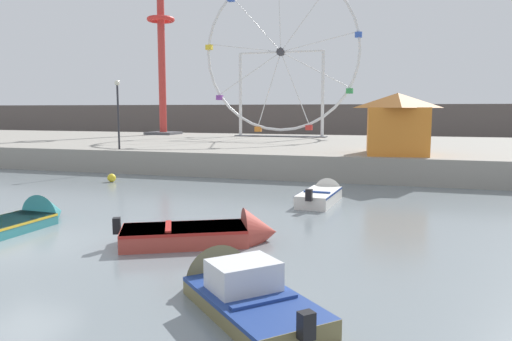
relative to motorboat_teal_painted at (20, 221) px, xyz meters
The scene contains 12 objects.
ground_plane 2.29m from the motorboat_teal_painted, 46.10° to the right, with size 240.00×240.00×0.00m, color slate.
quay_promenade 23.59m from the motorboat_teal_painted, 86.15° to the left, with size 110.00×21.88×1.37m, color gray.
distant_town_skyline 47.02m from the motorboat_teal_painted, 88.07° to the left, with size 140.00×3.00×4.40m, color #564C47.
motorboat_teal_painted is the anchor object (origin of this frame).
motorboat_faded_red 6.67m from the motorboat_teal_painted, ahead, with size 4.59×3.31×1.47m.
motorboat_olive_wood 9.30m from the motorboat_teal_painted, 22.90° to the right, with size 3.99×3.95×1.48m.
motorboat_white_red_stripe 11.37m from the motorboat_teal_painted, 41.10° to the left, with size 1.49×4.10×1.18m.
ferris_wheel_white_frame 31.34m from the motorboat_teal_painted, 88.11° to the left, with size 14.06×1.20×14.44m.
drop_tower_red_tower 33.74m from the motorboat_teal_painted, 109.67° to the left, with size 2.80×2.80×14.05m.
carnival_booth_orange_canopy 19.04m from the motorboat_teal_painted, 53.11° to the left, with size 3.73×4.21×3.30m.
promenade_lamp_near 15.02m from the motorboat_teal_painted, 110.16° to the left, with size 0.32×0.32×4.17m.
mooring_buoy_orange 9.98m from the motorboat_teal_painted, 106.96° to the left, with size 0.44×0.44×0.44m, color yellow.
Camera 1 is at (10.18, -10.84, 3.77)m, focal length 34.28 mm.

